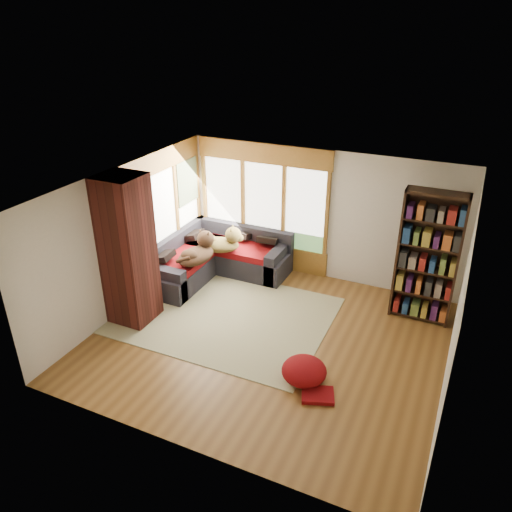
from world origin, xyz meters
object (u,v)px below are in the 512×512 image
Objects in this scene: dog_tan at (223,242)px; dog_brindle at (198,252)px; brick_chimney at (128,251)px; area_rug at (224,315)px; bookshelf at (427,258)px; sectional_sofa at (214,259)px; pouf at (304,370)px.

dog_tan is 0.62m from dog_brindle.
dog_brindle reaches higher than dog_tan.
brick_chimney reaches higher than area_rug.
bookshelf is at bearing 24.74° from brick_chimney.
dog_tan is 0.99× the size of dog_brindle.
area_rug is at bearing 26.70° from brick_chimney.
brick_chimney is at bearing -155.26° from bookshelf.
dog_tan is (0.72, 1.96, -0.53)m from brick_chimney.
sectional_sofa is 0.82m from dog_brindle.
area_rug is 3.93× the size of dog_brindle.
area_rug is at bearing -117.72° from dog_brindle.
sectional_sofa is at bearing 77.71° from brick_chimney.
dog_brindle is (-0.89, 0.67, 0.77)m from area_rug.
bookshelf is at bearing -2.03° from sectional_sofa.
area_rug is (0.95, -1.35, -0.30)m from sectional_sofa.
dog_tan is at bearing 137.95° from pouf.
bookshelf reaches higher than sectional_sofa.
brick_chimney is 3.48m from pouf.
pouf is 0.71× the size of dog_tan.
pouf is at bearing -112.40° from dog_brindle.
dog_brindle is (-2.77, 1.73, 0.58)m from pouf.
dog_tan is (-3.82, -0.14, -0.40)m from bookshelf.
brick_chimney is at bearing -153.30° from area_rug.
sectional_sofa is 4.18m from bookshelf.
area_rug is at bearing -78.78° from dog_tan.
area_rug is 5.54× the size of pouf.
bookshelf is (4.09, 0.04, 0.86)m from sectional_sofa.
dog_brindle is at bearing -87.58° from sectional_sofa.
area_rug is 1.35m from dog_brindle.
pouf is (2.83, -2.40, -0.11)m from sectional_sofa.
dog_brindle reaches higher than pouf.
dog_brindle reaches higher than sectional_sofa.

